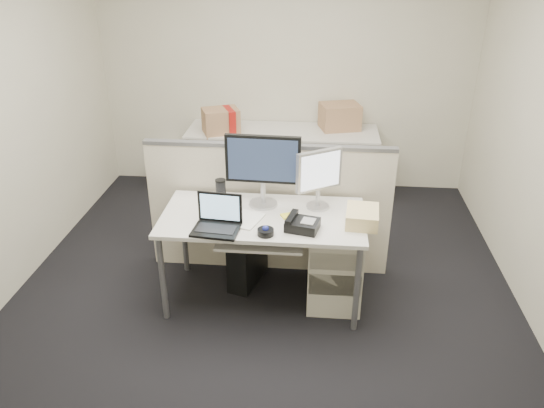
# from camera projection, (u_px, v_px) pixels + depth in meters

# --- Properties ---
(floor) EXTENTS (4.00, 4.50, 0.01)m
(floor) POSITION_uv_depth(u_px,v_px,m) (264.00, 297.00, 4.24)
(floor) COLOR black
(floor) RESTS_ON ground
(wall_back) EXTENTS (4.00, 0.02, 2.70)m
(wall_back) POSITION_uv_depth(u_px,v_px,m) (285.00, 66.00, 5.63)
(wall_back) COLOR beige
(wall_back) RESTS_ON ground
(wall_front) EXTENTS (4.00, 0.02, 2.70)m
(wall_front) POSITION_uv_depth(u_px,v_px,m) (182.00, 378.00, 1.63)
(wall_front) COLOR beige
(wall_front) RESTS_ON ground
(desk) EXTENTS (1.50, 0.75, 0.73)m
(desk) POSITION_uv_depth(u_px,v_px,m) (263.00, 223.00, 3.94)
(desk) COLOR silver
(desk) RESTS_ON floor
(keyboard_tray) EXTENTS (0.62, 0.32, 0.02)m
(keyboard_tray) POSITION_uv_depth(u_px,v_px,m) (260.00, 241.00, 3.80)
(keyboard_tray) COLOR silver
(keyboard_tray) RESTS_ON desk
(drawer_pedestal) EXTENTS (0.40, 0.55, 0.65)m
(drawer_pedestal) POSITION_uv_depth(u_px,v_px,m) (335.00, 262.00, 4.09)
(drawer_pedestal) COLOR beige
(drawer_pedestal) RESTS_ON floor
(cubicle_partition) EXTENTS (2.00, 0.06, 1.10)m
(cubicle_partition) POSITION_uv_depth(u_px,v_px,m) (269.00, 210.00, 4.38)
(cubicle_partition) COLOR beige
(cubicle_partition) RESTS_ON floor
(back_counter) EXTENTS (2.00, 0.60, 0.72)m
(back_counter) POSITION_uv_depth(u_px,v_px,m) (282.00, 164.00, 5.79)
(back_counter) COLOR beige
(back_counter) RESTS_ON floor
(monitor_main) EXTENTS (0.57, 0.24, 0.56)m
(monitor_main) POSITION_uv_depth(u_px,v_px,m) (263.00, 171.00, 3.94)
(monitor_main) COLOR black
(monitor_main) RESTS_ON desk
(monitor_small) EXTENTS (0.41, 0.35, 0.45)m
(monitor_small) POSITION_uv_depth(u_px,v_px,m) (319.00, 180.00, 3.93)
(monitor_small) COLOR #B7B7BC
(monitor_small) RESTS_ON desk
(laptop) EXTENTS (0.34, 0.27, 0.24)m
(laptop) POSITION_uv_depth(u_px,v_px,m) (215.00, 216.00, 3.65)
(laptop) COLOR black
(laptop) RESTS_ON desk
(trackball) EXTENTS (0.14, 0.14, 0.04)m
(trackball) POSITION_uv_depth(u_px,v_px,m) (266.00, 232.00, 3.64)
(trackball) COLOR black
(trackball) RESTS_ON desk
(desk_phone) EXTENTS (0.26, 0.23, 0.07)m
(desk_phone) POSITION_uv_depth(u_px,v_px,m) (303.00, 225.00, 3.71)
(desk_phone) COLOR black
(desk_phone) RESTS_ON desk
(paper_stack) EXTENTS (0.29, 0.32, 0.01)m
(paper_stack) POSITION_uv_depth(u_px,v_px,m) (245.00, 219.00, 3.84)
(paper_stack) COLOR white
(paper_stack) RESTS_ON desk
(sticky_pad) EXTENTS (0.11, 0.11, 0.01)m
(sticky_pad) POSITION_uv_depth(u_px,v_px,m) (287.00, 216.00, 3.89)
(sticky_pad) COLOR yellow
(sticky_pad) RESTS_ON desk
(travel_mug) EXTENTS (0.09, 0.09, 0.17)m
(travel_mug) POSITION_uv_depth(u_px,v_px,m) (221.00, 191.00, 4.10)
(travel_mug) COLOR black
(travel_mug) RESTS_ON desk
(banana) EXTENTS (0.19, 0.11, 0.04)m
(banana) POSITION_uv_depth(u_px,v_px,m) (300.00, 225.00, 3.74)
(banana) COLOR gold
(banana) RESTS_ON desk
(cellphone) EXTENTS (0.09, 0.13, 0.02)m
(cellphone) POSITION_uv_depth(u_px,v_px,m) (257.00, 202.00, 4.09)
(cellphone) COLOR black
(cellphone) RESTS_ON desk
(manila_folders) EXTENTS (0.25, 0.31, 0.11)m
(manila_folders) POSITION_uv_depth(u_px,v_px,m) (362.00, 217.00, 3.78)
(manila_folders) COLOR #F6E5A0
(manila_folders) RESTS_ON desk
(keyboard) EXTENTS (0.47, 0.21, 0.03)m
(keyboard) POSITION_uv_depth(u_px,v_px,m) (256.00, 235.00, 3.83)
(keyboard) COLOR black
(keyboard) RESTS_ON keyboard_tray
(pc_tower_desk) EXTENTS (0.29, 0.47, 0.41)m
(pc_tower_desk) POSITION_uv_depth(u_px,v_px,m) (248.00, 260.00, 4.33)
(pc_tower_desk) COLOR black
(pc_tower_desk) RESTS_ON floor
(pc_tower_spare_dark) EXTENTS (0.21, 0.42, 0.38)m
(pc_tower_spare_dark) POSITION_uv_depth(u_px,v_px,m) (176.00, 170.00, 6.06)
(pc_tower_spare_dark) COLOR black
(pc_tower_spare_dark) RESTS_ON floor
(pc_tower_spare_silver) EXTENTS (0.21, 0.47, 0.43)m
(pc_tower_spare_silver) POSITION_uv_depth(u_px,v_px,m) (169.00, 168.00, 6.05)
(pc_tower_spare_silver) COLOR #B7B7BC
(pc_tower_spare_silver) RESTS_ON floor
(cardboard_box_left) EXTENTS (0.44, 0.39, 0.27)m
(cardboard_box_left) POSITION_uv_depth(u_px,v_px,m) (221.00, 122.00, 5.52)
(cardboard_box_left) COLOR #AF7655
(cardboard_box_left) RESTS_ON back_counter
(cardboard_box_right) EXTENTS (0.47, 0.40, 0.29)m
(cardboard_box_right) POSITION_uv_depth(u_px,v_px,m) (340.00, 117.00, 5.62)
(cardboard_box_right) COLOR #AF7655
(cardboard_box_right) RESTS_ON back_counter
(red_binder) EXTENTS (0.18, 0.29, 0.27)m
(red_binder) POSITION_uv_depth(u_px,v_px,m) (229.00, 121.00, 5.53)
(red_binder) COLOR #A91610
(red_binder) RESTS_ON back_counter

